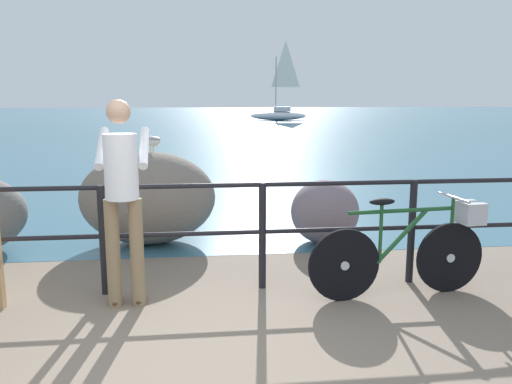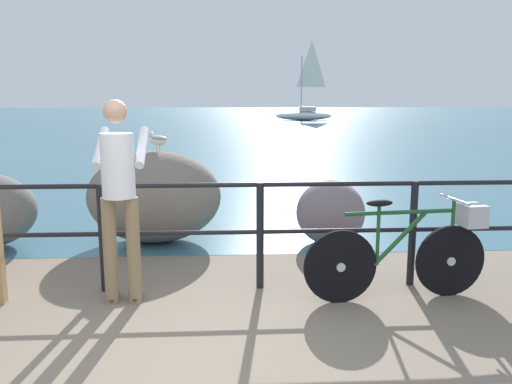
{
  "view_description": "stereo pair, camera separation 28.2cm",
  "coord_description": "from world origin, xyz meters",
  "px_view_note": "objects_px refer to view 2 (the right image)",
  "views": [
    {
      "loc": [
        0.15,
        -2.92,
        1.79
      ],
      "look_at": [
        0.72,
        2.17,
        0.86
      ],
      "focal_mm": 36.36,
      "sensor_mm": 36.0,
      "label": 1
    },
    {
      "loc": [
        0.43,
        -2.95,
        1.79
      ],
      "look_at": [
        0.72,
        2.17,
        0.86
      ],
      "focal_mm": 36.36,
      "sensor_mm": 36.0,
      "label": 2
    }
  ],
  "objects_px": {
    "person_at_railing": "(119,192)",
    "breakwater_boulder_right": "(330,212)",
    "sailboat": "(304,111)",
    "seagull": "(158,140)",
    "breakwater_boulder_main": "(154,197)",
    "bicycle": "(413,248)"
  },
  "relations": [
    {
      "from": "person_at_railing",
      "to": "breakwater_boulder_main",
      "type": "relative_size",
      "value": 1.07
    },
    {
      "from": "breakwater_boulder_main",
      "to": "seagull",
      "type": "xyz_separation_m",
      "value": [
        0.07,
        0.01,
        0.71
      ]
    },
    {
      "from": "person_at_railing",
      "to": "sailboat",
      "type": "relative_size",
      "value": 0.29
    },
    {
      "from": "breakwater_boulder_right",
      "to": "sailboat",
      "type": "bearing_deg",
      "value": 82.03
    },
    {
      "from": "bicycle",
      "to": "breakwater_boulder_right",
      "type": "relative_size",
      "value": 2.01
    },
    {
      "from": "bicycle",
      "to": "person_at_railing",
      "type": "distance_m",
      "value": 2.63
    },
    {
      "from": "breakwater_boulder_main",
      "to": "seagull",
      "type": "bearing_deg",
      "value": 9.99
    },
    {
      "from": "person_at_railing",
      "to": "breakwater_boulder_right",
      "type": "relative_size",
      "value": 2.11
    },
    {
      "from": "bicycle",
      "to": "sailboat",
      "type": "relative_size",
      "value": 0.28
    },
    {
      "from": "breakwater_boulder_main",
      "to": "seagull",
      "type": "height_order",
      "value": "seagull"
    },
    {
      "from": "breakwater_boulder_main",
      "to": "sailboat",
      "type": "bearing_deg",
      "value": 78.48
    },
    {
      "from": "sailboat",
      "to": "person_at_railing",
      "type": "bearing_deg",
      "value": 83.96
    },
    {
      "from": "seagull",
      "to": "breakwater_boulder_right",
      "type": "bearing_deg",
      "value": -146.04
    },
    {
      "from": "bicycle",
      "to": "seagull",
      "type": "bearing_deg",
      "value": 135.04
    },
    {
      "from": "bicycle",
      "to": "person_at_railing",
      "type": "relative_size",
      "value": 0.95
    },
    {
      "from": "person_at_railing",
      "to": "sailboat",
      "type": "height_order",
      "value": "sailboat"
    },
    {
      "from": "breakwater_boulder_right",
      "to": "seagull",
      "type": "height_order",
      "value": "seagull"
    },
    {
      "from": "person_at_railing",
      "to": "breakwater_boulder_main",
      "type": "bearing_deg",
      "value": -2.89
    },
    {
      "from": "bicycle",
      "to": "seagull",
      "type": "height_order",
      "value": "seagull"
    },
    {
      "from": "person_at_railing",
      "to": "bicycle",
      "type": "bearing_deg",
      "value": -93.64
    },
    {
      "from": "breakwater_boulder_main",
      "to": "person_at_railing",
      "type": "bearing_deg",
      "value": -90.5
    },
    {
      "from": "seagull",
      "to": "sailboat",
      "type": "relative_size",
      "value": 0.05
    }
  ]
}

